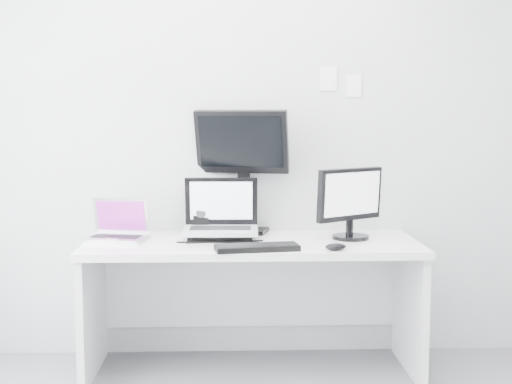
# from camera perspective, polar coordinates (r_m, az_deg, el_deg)

# --- Properties ---
(back_wall) EXTENTS (3.60, 0.00, 3.60)m
(back_wall) POSITION_cam_1_polar(r_m,az_deg,el_deg) (4.08, -0.46, 5.45)
(back_wall) COLOR silver
(back_wall) RESTS_ON ground
(desk) EXTENTS (1.80, 0.70, 0.73)m
(desk) POSITION_cam_1_polar(r_m,az_deg,el_deg) (3.87, -0.31, -9.37)
(desk) COLOR white
(desk) RESTS_ON ground
(macbook) EXTENTS (0.36, 0.30, 0.24)m
(macbook) POSITION_cam_1_polar(r_m,az_deg,el_deg) (3.86, -11.41, -2.17)
(macbook) COLOR #B2B2B6
(macbook) RESTS_ON desk
(speaker) EXTENTS (0.09, 0.09, 0.18)m
(speaker) POSITION_cam_1_polar(r_m,az_deg,el_deg) (4.03, -4.48, -2.13)
(speaker) COLOR black
(speaker) RESTS_ON desk
(dell_laptop) EXTENTS (0.42, 0.33, 0.34)m
(dell_laptop) POSITION_cam_1_polar(r_m,az_deg,el_deg) (3.83, -2.93, -1.33)
(dell_laptop) COLOR #AEB2B6
(dell_laptop) RESTS_ON desk
(rear_monitor) EXTENTS (0.57, 0.32, 0.73)m
(rear_monitor) POSITION_cam_1_polar(r_m,az_deg,el_deg) (4.03, -1.10, 1.81)
(rear_monitor) COLOR black
(rear_monitor) RESTS_ON desk
(samsung_monitor) EXTENTS (0.48, 0.42, 0.40)m
(samsung_monitor) POSITION_cam_1_polar(r_m,az_deg,el_deg) (3.86, 7.76, -0.85)
(samsung_monitor) COLOR black
(samsung_monitor) RESTS_ON desk
(keyboard) EXTENTS (0.44, 0.21, 0.03)m
(keyboard) POSITION_cam_1_polar(r_m,az_deg,el_deg) (3.53, 0.08, -4.55)
(keyboard) COLOR black
(keyboard) RESTS_ON desk
(mouse) EXTENTS (0.13, 0.10, 0.04)m
(mouse) POSITION_cam_1_polar(r_m,az_deg,el_deg) (3.55, 6.52, -4.46)
(mouse) COLOR black
(mouse) RESTS_ON desk
(wall_note_0) EXTENTS (0.10, 0.00, 0.14)m
(wall_note_0) POSITION_cam_1_polar(r_m,az_deg,el_deg) (4.11, 5.90, 9.19)
(wall_note_0) COLOR white
(wall_note_0) RESTS_ON back_wall
(wall_note_1) EXTENTS (0.09, 0.00, 0.13)m
(wall_note_1) POSITION_cam_1_polar(r_m,az_deg,el_deg) (4.13, 7.97, 8.59)
(wall_note_1) COLOR white
(wall_note_1) RESTS_ON back_wall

